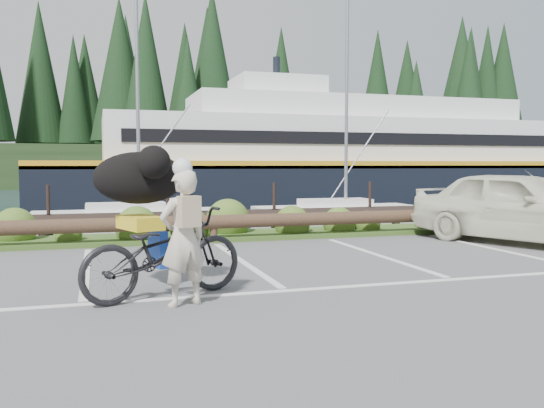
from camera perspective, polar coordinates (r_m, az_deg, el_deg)
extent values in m
plane|color=#505052|center=(8.20, 0.51, -8.04)|extent=(72.00, 72.00, 0.00)
plane|color=#192A3D|center=(55.77, -14.44, 0.88)|extent=(160.00, 160.00, 0.00)
cube|color=#3D5B21|center=(13.27, -6.38, -3.21)|extent=(34.00, 1.60, 0.10)
imported|color=black|center=(7.47, -10.65, -4.75)|extent=(2.34, 1.48, 1.16)
imported|color=beige|center=(6.98, -8.79, -3.35)|extent=(0.70, 0.58, 1.64)
ellipsoid|color=black|center=(8.03, -13.00, 2.53)|extent=(0.99, 1.36, 0.71)
imported|color=beige|center=(13.42, 23.44, -0.25)|extent=(3.55, 5.01, 1.58)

